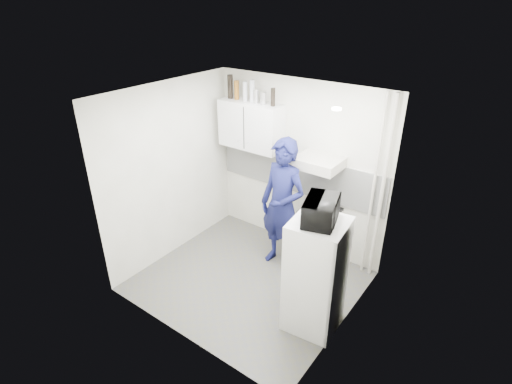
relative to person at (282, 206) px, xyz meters
The scene contains 24 objects.
floor 1.16m from the person, 102.31° to the right, with size 2.80×2.80×0.00m, color #535352.
ceiling 1.74m from the person, 102.31° to the right, with size 2.80×2.80×0.00m, color white.
wall_back 0.73m from the person, 101.86° to the left, with size 2.80×2.80×0.00m, color white.
wall_left 1.68m from the person, 158.21° to the right, with size 2.60×2.60×0.00m, color white.
wall_right 1.44m from the person, 25.83° to the right, with size 2.60×2.60×0.00m, color white.
person is the anchor object (origin of this frame).
stove 0.79m from the person, 44.40° to the left, with size 0.52×0.52×0.83m, color beige.
fridge 1.27m from the person, 38.91° to the right, with size 0.60×0.60×1.44m, color white.
stove_top 0.57m from the person, 44.40° to the left, with size 0.50×0.50×0.03m, color black.
saucepan 0.66m from the person, 42.04° to the left, with size 0.17×0.17×0.09m, color silver.
microwave 1.38m from the person, 38.91° to the right, with size 0.33×0.49×0.27m, color black.
bottle_a 1.94m from the person, 159.94° to the left, with size 0.08×0.08×0.34m, color black.
bottle_b 1.84m from the person, 158.05° to the left, with size 0.07×0.07×0.27m, color brown.
bottle_c 1.75m from the person, 154.96° to the left, with size 0.07×0.07×0.28m, color #B2B7BC.
bottle_d 1.70m from the person, 151.73° to the left, with size 0.07×0.07×0.32m, color #B2B7BC.
canister_a 1.61m from the person, 149.83° to the left, with size 0.08×0.08×0.20m, color silver.
canister_b 1.54m from the person, 145.13° to the left, with size 0.09×0.09×0.17m, color silver.
bottle_e 1.51m from the person, 137.35° to the left, with size 0.06×0.06×0.25m, color black.
upper_cabinet 1.33m from the person, 152.40° to the left, with size 1.00×0.35×0.70m, color white.
range_hood 0.78m from the person, 50.74° to the left, with size 0.60×0.50×0.14m, color beige.
backsplash 0.68m from the person, 102.13° to the left, with size 2.74×0.03×0.60m, color white.
pipe_a 1.33m from the person, 25.53° to the left, with size 0.05×0.05×2.60m, color beige.
pipe_b 1.23m from the person, 28.03° to the left, with size 0.04×0.04×2.60m, color beige.
ceiling_spot_fixture 1.86m from the person, 25.49° to the right, with size 0.10×0.10×0.02m, color white.
Camera 1 is at (2.70, -3.52, 3.65)m, focal length 28.00 mm.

